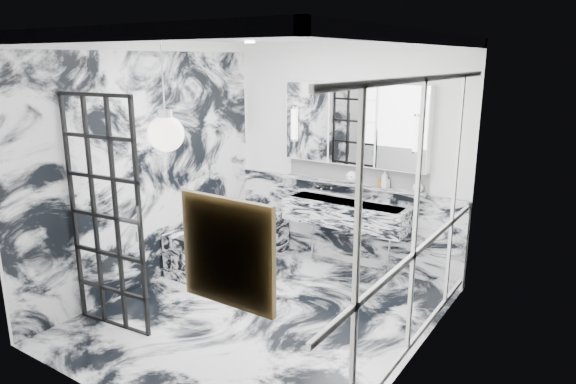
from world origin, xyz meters
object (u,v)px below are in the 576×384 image
Objects in this scene: trough_sink at (345,213)px; bathtub at (230,243)px; mirror_cabinet at (354,124)px; crittall_door at (105,216)px.

bathtub is at bearing -153.52° from trough_sink.
mirror_cabinet is at bearing 32.06° from bathtub.
crittall_door is at bearing -114.61° from mirror_cabinet.
trough_sink is 1.55m from bathtub.
trough_sink reaches higher than bathtub.
mirror_cabinet is (-0.00, 0.17, 1.09)m from trough_sink.
mirror_cabinet reaches higher than bathtub.
bathtub is (-1.33, -0.66, -0.45)m from trough_sink.
mirror_cabinet reaches higher than crittall_door.
bathtub is at bearing 86.83° from crittall_door.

